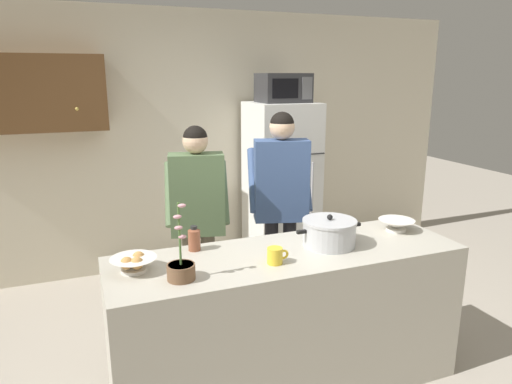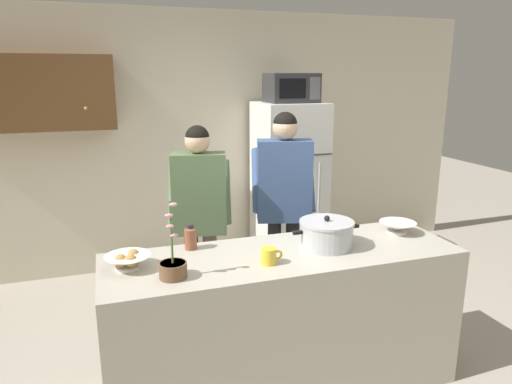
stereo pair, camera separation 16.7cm
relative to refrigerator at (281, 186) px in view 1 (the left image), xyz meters
name	(u,v)px [view 1 (the left image)]	position (x,y,z in m)	size (l,w,h in m)	color
ground_plane	(286,383)	(-0.79, -1.85, -0.85)	(14.00, 14.00, 0.00)	#B2A899
back_wall_unit	(173,135)	(-1.02, 0.42, 0.52)	(6.00, 0.48, 2.60)	beige
kitchen_island	(287,320)	(-0.79, -1.85, -0.39)	(2.18, 0.68, 0.92)	#BCB7A8
refrigerator	(281,186)	(0.00, 0.00, 0.00)	(0.64, 0.68, 1.71)	white
microwave	(283,88)	(0.00, -0.02, 0.99)	(0.48, 0.37, 0.28)	#2D2D30
person_near_pot	(197,206)	(-1.12, -0.92, 0.15)	(0.56, 0.49, 1.61)	#726656
person_by_sink	(281,191)	(-0.43, -0.94, 0.21)	(0.60, 0.53, 1.70)	black
cooking_pot	(329,232)	(-0.50, -1.83, 0.15)	(0.45, 0.34, 0.20)	silver
coffee_mug	(275,256)	(-0.93, -1.98, 0.11)	(0.13, 0.09, 0.10)	yellow
bread_bowl	(134,263)	(-1.70, -1.80, 0.12)	(0.26, 0.26, 0.10)	white
empty_bowl	(396,224)	(0.08, -1.76, 0.11)	(0.25, 0.25, 0.08)	white
bottle_near_edge	(194,238)	(-1.31, -1.61, 0.14)	(0.08, 0.08, 0.16)	brown
potted_orchid	(181,268)	(-1.48, -1.99, 0.13)	(0.15, 0.15, 0.42)	brown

